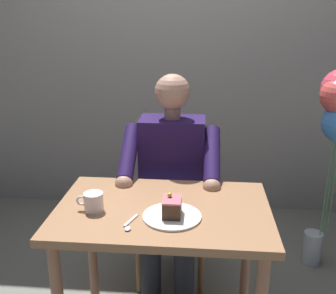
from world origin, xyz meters
TOP-DOWN VIEW (x-y plane):
  - cafe_rear_panel at (0.00, -1.58)m, footprint 6.40×0.12m
  - dining_table at (0.00, 0.00)m, footprint 0.95×0.63m
  - chair at (0.00, -0.62)m, footprint 0.42×0.42m
  - seated_person at (0.00, -0.45)m, footprint 0.53×0.58m
  - dessert_plate at (-0.05, 0.09)m, footprint 0.25×0.25m
  - cake_slice at (-0.05, 0.09)m, footprint 0.08×0.10m
  - coffee_cup at (0.30, 0.06)m, footprint 0.12×0.08m
  - dessert_spoon at (0.12, 0.17)m, footprint 0.05×0.14m

SIDE VIEW (x-z plane):
  - chair at x=0.00m, z-range 0.05..0.96m
  - dining_table at x=0.00m, z-range 0.26..1.01m
  - seated_person at x=0.00m, z-range 0.03..1.29m
  - dessert_spoon at x=0.12m, z-range 0.74..0.75m
  - dessert_plate at x=-0.05m, z-range 0.74..0.75m
  - coffee_cup at x=0.30m, z-range 0.75..0.83m
  - cake_slice at x=-0.05m, z-range 0.74..0.84m
  - cafe_rear_panel at x=0.00m, z-range 0.00..3.00m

